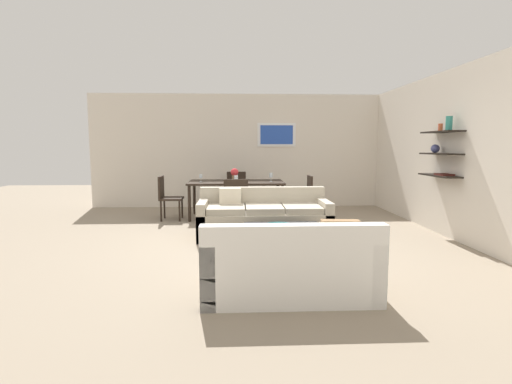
{
  "coord_description": "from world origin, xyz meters",
  "views": [
    {
      "loc": [
        -0.4,
        -5.92,
        1.48
      ],
      "look_at": [
        -0.11,
        0.2,
        0.75
      ],
      "focal_mm": 27.32,
      "sensor_mm": 36.0,
      "label": 1
    }
  ],
  "objects_px": {
    "dining_chair_left_near": "(167,195)",
    "centerpiece_vase": "(235,174)",
    "coffee_table": "(285,244)",
    "sofa_beige": "(263,219)",
    "wine_glass_left_near": "(201,176)",
    "dining_table": "(236,184)",
    "dining_chair_right_near": "(304,194)",
    "dining_chair_foot": "(236,199)",
    "wine_glass_head": "(236,174)",
    "dining_chair_head": "(236,188)",
    "loveseat_white": "(289,266)",
    "wine_glass_foot": "(236,178)",
    "wine_glass_right_near": "(271,175)",
    "decorative_bowl": "(279,227)",
    "apple_on_coffee_table": "(271,228)"
  },
  "relations": [
    {
      "from": "dining_chair_left_near",
      "to": "centerpiece_vase",
      "type": "xyz_separation_m",
      "value": [
        1.35,
        0.25,
        0.4
      ]
    },
    {
      "from": "coffee_table",
      "to": "sofa_beige",
      "type": "bearing_deg",
      "value": 99.22
    },
    {
      "from": "wine_glass_left_near",
      "to": "centerpiece_vase",
      "type": "distance_m",
      "value": 0.7
    },
    {
      "from": "dining_table",
      "to": "dining_chair_right_near",
      "type": "xyz_separation_m",
      "value": [
        1.38,
        -0.22,
        -0.18
      ]
    },
    {
      "from": "dining_chair_left_near",
      "to": "dining_chair_foot",
      "type": "relative_size",
      "value": 1.0
    },
    {
      "from": "dining_chair_foot",
      "to": "wine_glass_head",
      "type": "xyz_separation_m",
      "value": [
        -0.0,
        1.35,
        0.37
      ]
    },
    {
      "from": "dining_chair_left_near",
      "to": "centerpiece_vase",
      "type": "height_order",
      "value": "centerpiece_vase"
    },
    {
      "from": "dining_chair_head",
      "to": "wine_glass_left_near",
      "type": "height_order",
      "value": "wine_glass_left_near"
    },
    {
      "from": "loveseat_white",
      "to": "dining_chair_foot",
      "type": "xyz_separation_m",
      "value": [
        -0.55,
        3.36,
        0.21
      ]
    },
    {
      "from": "wine_glass_left_near",
      "to": "centerpiece_vase",
      "type": "bearing_deg",
      "value": 12.3
    },
    {
      "from": "dining_table",
      "to": "wine_glass_head",
      "type": "height_order",
      "value": "wine_glass_head"
    },
    {
      "from": "loveseat_white",
      "to": "wine_glass_left_near",
      "type": "bearing_deg",
      "value": 106.87
    },
    {
      "from": "loveseat_white",
      "to": "dining_chair_head",
      "type": "xyz_separation_m",
      "value": [
        -0.55,
        5.17,
        0.21
      ]
    },
    {
      "from": "dining_chair_foot",
      "to": "wine_glass_foot",
      "type": "relative_size",
      "value": 5.59
    },
    {
      "from": "sofa_beige",
      "to": "wine_glass_right_near",
      "type": "bearing_deg",
      "value": 80.86
    },
    {
      "from": "wine_glass_left_near",
      "to": "wine_glass_foot",
      "type": "bearing_deg",
      "value": -24.0
    },
    {
      "from": "coffee_table",
      "to": "dining_chair_foot",
      "type": "distance_m",
      "value": 2.2
    },
    {
      "from": "dining_chair_head",
      "to": "wine_glass_foot",
      "type": "relative_size",
      "value": 5.59
    },
    {
      "from": "sofa_beige",
      "to": "dining_chair_right_near",
      "type": "xyz_separation_m",
      "value": [
        0.93,
        1.52,
        0.21
      ]
    },
    {
      "from": "sofa_beige",
      "to": "wine_glass_right_near",
      "type": "height_order",
      "value": "wine_glass_right_near"
    },
    {
      "from": "loveseat_white",
      "to": "decorative_bowl",
      "type": "height_order",
      "value": "loveseat_white"
    },
    {
      "from": "apple_on_coffee_table",
      "to": "dining_chair_right_near",
      "type": "relative_size",
      "value": 0.09
    },
    {
      "from": "wine_glass_foot",
      "to": "centerpiece_vase",
      "type": "bearing_deg",
      "value": 93.91
    },
    {
      "from": "dining_table",
      "to": "coffee_table",
      "type": "bearing_deg",
      "value": -77.71
    },
    {
      "from": "dining_table",
      "to": "centerpiece_vase",
      "type": "height_order",
      "value": "centerpiece_vase"
    },
    {
      "from": "sofa_beige",
      "to": "dining_chair_right_near",
      "type": "height_order",
      "value": "dining_chair_right_near"
    },
    {
      "from": "wine_glass_left_near",
      "to": "sofa_beige",
      "type": "bearing_deg",
      "value": -54.42
    },
    {
      "from": "centerpiece_vase",
      "to": "loveseat_white",
      "type": "bearing_deg",
      "value": -82.34
    },
    {
      "from": "wine_glass_right_near",
      "to": "loveseat_white",
      "type": "bearing_deg",
      "value": -92.28
    },
    {
      "from": "loveseat_white",
      "to": "centerpiece_vase",
      "type": "relative_size",
      "value": 6.32
    },
    {
      "from": "dining_chair_foot",
      "to": "centerpiece_vase",
      "type": "height_order",
      "value": "centerpiece_vase"
    },
    {
      "from": "centerpiece_vase",
      "to": "wine_glass_foot",
      "type": "bearing_deg",
      "value": -86.09
    },
    {
      "from": "dining_chair_left_near",
      "to": "wine_glass_foot",
      "type": "height_order",
      "value": "wine_glass_foot"
    },
    {
      "from": "loveseat_white",
      "to": "dining_table",
      "type": "relative_size",
      "value": 0.87
    },
    {
      "from": "decorative_bowl",
      "to": "dining_chair_head",
      "type": "distance_m",
      "value": 4.0
    },
    {
      "from": "decorative_bowl",
      "to": "dining_chair_head",
      "type": "height_order",
      "value": "dining_chair_head"
    },
    {
      "from": "dining_chair_right_near",
      "to": "wine_glass_right_near",
      "type": "relative_size",
      "value": 4.81
    },
    {
      "from": "sofa_beige",
      "to": "wine_glass_foot",
      "type": "height_order",
      "value": "wine_glass_foot"
    },
    {
      "from": "loveseat_white",
      "to": "dining_chair_left_near",
      "type": "xyz_separation_m",
      "value": [
        -1.92,
        4.04,
        0.21
      ]
    },
    {
      "from": "sofa_beige",
      "to": "coffee_table",
      "type": "xyz_separation_m",
      "value": [
        0.2,
        -1.24,
        -0.1
      ]
    },
    {
      "from": "dining_table",
      "to": "wine_glass_right_near",
      "type": "bearing_deg",
      "value": -9.88
    },
    {
      "from": "dining_chair_left_near",
      "to": "decorative_bowl",
      "type": "bearing_deg",
      "value": -55.53
    },
    {
      "from": "wine_glass_foot",
      "to": "dining_table",
      "type": "bearing_deg",
      "value": 90.0
    },
    {
      "from": "dining_chair_foot",
      "to": "dining_chair_right_near",
      "type": "bearing_deg",
      "value": 26.33
    },
    {
      "from": "apple_on_coffee_table",
      "to": "wine_glass_right_near",
      "type": "xyz_separation_m",
      "value": [
        0.25,
        2.94,
        0.46
      ]
    },
    {
      "from": "decorative_bowl",
      "to": "dining_chair_right_near",
      "type": "relative_size",
      "value": 0.43
    },
    {
      "from": "dining_table",
      "to": "dining_chair_head",
      "type": "xyz_separation_m",
      "value": [
        0.0,
        0.91,
        -0.18
      ]
    },
    {
      "from": "dining_chair_left_near",
      "to": "wine_glass_head",
      "type": "relative_size",
      "value": 5.12
    },
    {
      "from": "dining_chair_right_near",
      "to": "wine_glass_foot",
      "type": "relative_size",
      "value": 5.59
    },
    {
      "from": "decorative_bowl",
      "to": "dining_chair_right_near",
      "type": "bearing_deg",
      "value": 74.02
    }
  ]
}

